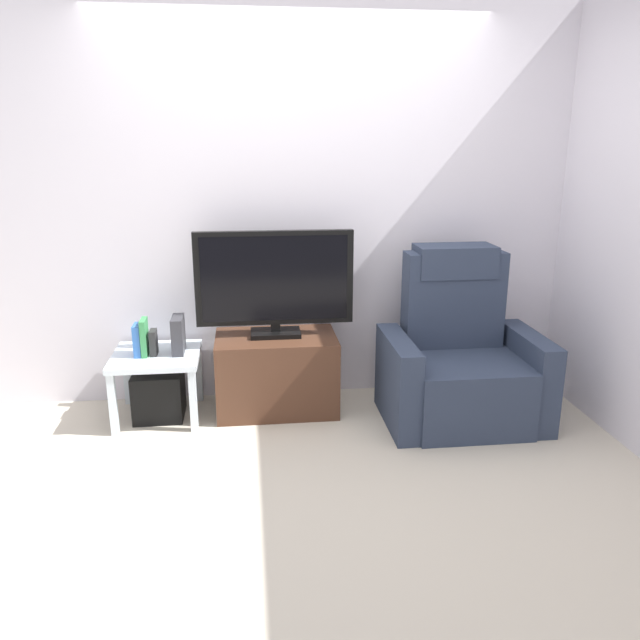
# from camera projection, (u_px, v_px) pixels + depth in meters

# --- Properties ---
(ground_plane) EXTENTS (6.40, 6.40, 0.00)m
(ground_plane) POSITION_uv_depth(u_px,v_px,m) (312.00, 469.00, 3.41)
(ground_plane) COLOR beige
(wall_back) EXTENTS (6.40, 0.06, 2.60)m
(wall_back) POSITION_uv_depth(u_px,v_px,m) (294.00, 207.00, 4.12)
(wall_back) COLOR silver
(wall_back) RESTS_ON ground
(tv_stand) EXTENTS (0.78, 0.49, 0.51)m
(tv_stand) POSITION_uv_depth(u_px,v_px,m) (277.00, 373.00, 4.11)
(tv_stand) COLOR #4C2D1E
(tv_stand) RESTS_ON ground
(television) EXTENTS (1.00, 0.20, 0.68)m
(television) POSITION_uv_depth(u_px,v_px,m) (275.00, 281.00, 3.95)
(television) COLOR black
(television) RESTS_ON tv_stand
(recliner_armchair) EXTENTS (0.98, 0.78, 1.08)m
(recliner_armchair) POSITION_uv_depth(u_px,v_px,m) (460.00, 361.00, 3.97)
(recliner_armchair) COLOR #2D384C
(recliner_armchair) RESTS_ON ground
(side_table) EXTENTS (0.54, 0.54, 0.43)m
(side_table) POSITION_uv_depth(u_px,v_px,m) (157.00, 363.00, 3.96)
(side_table) COLOR silver
(side_table) RESTS_ON ground
(subwoofer_box) EXTENTS (0.31, 0.31, 0.31)m
(subwoofer_box) POSITION_uv_depth(u_px,v_px,m) (159.00, 394.00, 4.02)
(subwoofer_box) COLOR black
(subwoofer_box) RESTS_ON ground
(book_leftmost) EXTENTS (0.04, 0.13, 0.20)m
(book_leftmost) POSITION_uv_depth(u_px,v_px,m) (138.00, 340.00, 3.88)
(book_leftmost) COLOR #3366B2
(book_leftmost) RESTS_ON side_table
(book_middle) EXTENTS (0.03, 0.14, 0.23)m
(book_middle) POSITION_uv_depth(u_px,v_px,m) (144.00, 337.00, 3.88)
(book_middle) COLOR #388C4C
(book_middle) RESTS_ON side_table
(book_rightmost) EXTENTS (0.04, 0.11, 0.16)m
(book_rightmost) POSITION_uv_depth(u_px,v_px,m) (154.00, 342.00, 3.90)
(book_rightmost) COLOR #262626
(book_rightmost) RESTS_ON side_table
(game_console) EXTENTS (0.07, 0.20, 0.23)m
(game_console) POSITION_uv_depth(u_px,v_px,m) (178.00, 335.00, 3.93)
(game_console) COLOR #333338
(game_console) RESTS_ON side_table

